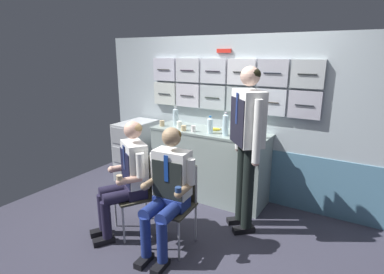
% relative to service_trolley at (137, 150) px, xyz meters
% --- Properties ---
extents(ground, '(4.80, 4.80, 0.04)m').
position_rel_service_trolley_xyz_m(ground, '(1.44, -0.98, -0.52)').
color(ground, '#333341').
extents(galley_bulkhead, '(4.20, 0.14, 2.15)m').
position_rel_service_trolley_xyz_m(galley_bulkhead, '(1.42, 0.39, 0.59)').
color(galley_bulkhead, '#AFBCC2').
rests_on(galley_bulkhead, ground).
extents(galley_counter, '(1.59, 0.53, 0.94)m').
position_rel_service_trolley_xyz_m(galley_counter, '(1.19, 0.11, -0.03)').
color(galley_counter, '#95A59F').
rests_on(galley_counter, ground).
extents(service_trolley, '(0.40, 0.65, 0.93)m').
position_rel_service_trolley_xyz_m(service_trolley, '(0.00, 0.00, 0.00)').
color(service_trolley, black).
rests_on(service_trolley, ground).
extents(folding_chair_left, '(0.55, 0.55, 0.84)m').
position_rel_service_trolley_xyz_m(folding_chair_left, '(0.95, -0.99, 0.01)').
color(folding_chair_left, '#A8AAAF').
rests_on(folding_chair_left, ground).
extents(crew_member_left, '(0.60, 0.67, 1.25)m').
position_rel_service_trolley_xyz_m(crew_member_left, '(0.86, -1.12, 0.19)').
color(crew_member_left, black).
rests_on(crew_member_left, ground).
extents(folding_chair_center, '(0.43, 0.43, 0.84)m').
position_rel_service_trolley_xyz_m(folding_chair_center, '(1.39, -0.99, 0.01)').
color(folding_chair_center, '#A8AAAF').
rests_on(folding_chair_center, ground).
extents(crew_member_center, '(0.49, 0.62, 1.25)m').
position_rel_service_trolley_xyz_m(crew_member_center, '(1.41, -1.15, 0.18)').
color(crew_member_center, black).
rests_on(crew_member_center, ground).
extents(crew_member_standing, '(0.44, 0.45, 1.80)m').
position_rel_service_trolley_xyz_m(crew_member_standing, '(1.90, -0.39, 0.60)').
color(crew_member_standing, black).
rests_on(crew_member_standing, ground).
extents(water_bottle_clear, '(0.08, 0.08, 0.25)m').
position_rel_service_trolley_xyz_m(water_bottle_clear, '(1.83, 0.07, 0.56)').
color(water_bottle_clear, silver).
rests_on(water_bottle_clear, galley_counter).
extents(sparkling_bottle_green, '(0.08, 0.08, 0.23)m').
position_rel_service_trolley_xyz_m(sparkling_bottle_green, '(1.26, -0.02, 0.54)').
color(sparkling_bottle_green, silver).
rests_on(sparkling_bottle_green, galley_counter).
extents(water_bottle_tall, '(0.08, 0.08, 0.29)m').
position_rel_service_trolley_xyz_m(water_bottle_tall, '(1.47, -0.02, 0.58)').
color(water_bottle_tall, silver).
rests_on(water_bottle_tall, galley_counter).
extents(water_bottle_short, '(0.08, 0.08, 0.27)m').
position_rel_service_trolley_xyz_m(water_bottle_short, '(0.65, 0.11, 0.57)').
color(water_bottle_short, silver).
rests_on(water_bottle_short, galley_counter).
extents(coffee_cup_spare, '(0.07, 0.07, 0.08)m').
position_rel_service_trolley_xyz_m(coffee_cup_spare, '(0.50, -0.00, 0.48)').
color(coffee_cup_spare, tan).
rests_on(coffee_cup_spare, galley_counter).
extents(espresso_cup_small, '(0.07, 0.07, 0.08)m').
position_rel_service_trolley_xyz_m(espresso_cup_small, '(0.73, 0.08, 0.48)').
color(espresso_cup_small, white).
rests_on(espresso_cup_small, galley_counter).
extents(coffee_cup_white, '(0.07, 0.07, 0.07)m').
position_rel_service_trolley_xyz_m(coffee_cup_white, '(0.90, -0.07, 0.48)').
color(coffee_cup_white, tan).
rests_on(coffee_cup_white, galley_counter).
extents(paper_cup_tan, '(0.06, 0.06, 0.08)m').
position_rel_service_trolley_xyz_m(paper_cup_tan, '(1.04, -0.06, 0.48)').
color(paper_cup_tan, white).
rests_on(paper_cup_tan, galley_counter).
extents(snack_banana, '(0.17, 0.10, 0.04)m').
position_rel_service_trolley_xyz_m(snack_banana, '(1.25, 0.14, 0.46)').
color(snack_banana, yellow).
rests_on(snack_banana, galley_counter).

